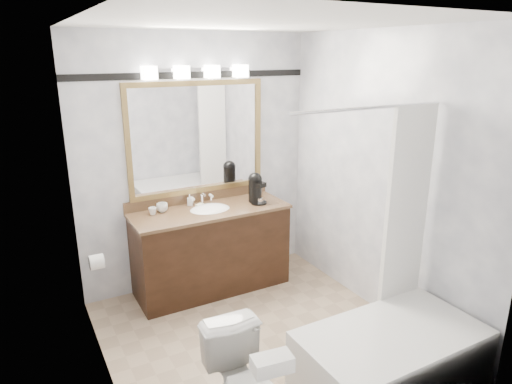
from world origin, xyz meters
The scene contains 13 objects.
room centered at (0.00, 0.00, 1.25)m, with size 2.42×2.62×2.52m.
vanity centered at (0.00, 1.02, 0.44)m, with size 1.53×0.58×0.97m.
mirror centered at (0.00, 1.28, 1.50)m, with size 1.40×0.04×1.10m.
vanity_light_bar centered at (0.00, 1.23, 2.13)m, with size 1.02×0.14×0.12m.
accent_stripe centered at (0.00, 1.29, 2.10)m, with size 2.40×0.01×0.06m, color black.
bathtub centered at (0.55, -0.90, 0.28)m, with size 1.30×0.75×1.96m.
tp_roll centered at (-1.14, 0.66, 0.70)m, with size 0.12×0.12×0.11m, color white.
tissue_box centered at (-0.57, -1.12, 0.73)m, with size 0.22×0.12×0.09m, color white.
coffee_maker centered at (0.48, 0.98, 1.01)m, with size 0.16×0.20×0.31m.
cup_left centered at (-0.43, 1.16, 0.89)m, with size 0.11×0.11×0.09m, color white.
cup_right centered at (-0.53, 1.13, 0.88)m, with size 0.07×0.07×0.07m, color white.
soap_bottle_a centered at (-0.13, 1.22, 0.91)m, with size 0.05×0.05×0.11m, color white.
soap_bar centered at (-0.06, 1.13, 0.86)m, with size 0.08×0.05×0.02m, color beige.
Camera 1 is at (-1.62, -2.86, 2.31)m, focal length 32.00 mm.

